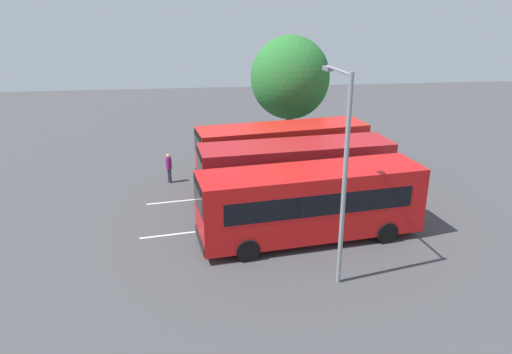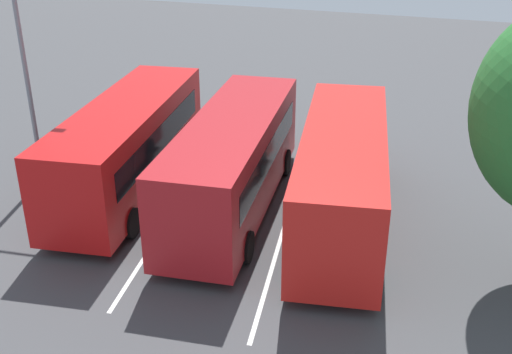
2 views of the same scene
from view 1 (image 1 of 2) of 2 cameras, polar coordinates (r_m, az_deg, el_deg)
name	(u,v)px [view 1 (image 1 of 2)]	position (r m, az deg, el deg)	size (l,w,h in m)	color
ground_plane	(284,205)	(24.53, 3.21, -3.22)	(67.69, 67.69, 0.00)	#424244
bus_far_left	(282,150)	(27.35, 2.98, 3.09)	(9.62, 3.85, 3.10)	red
bus_center_left	(295,171)	(24.11, 4.54, 0.67)	(9.56, 3.36, 3.10)	#AD191E
bus_center_right	(310,202)	(20.61, 6.26, -2.87)	(9.60, 3.66, 3.10)	red
pedestrian	(169,166)	(27.48, -10.03, 1.29)	(0.44, 0.44, 1.66)	#232833
street_lamp	(343,166)	(16.86, 9.97, 1.22)	(0.42, 2.46, 7.52)	gray
depot_tree	(290,78)	(32.23, 3.97, 11.34)	(5.06, 4.56, 7.47)	#4C3823
lane_stripe_outer_left	(277,191)	(26.21, 2.50, -1.62)	(13.65, 0.12, 0.01)	silver
lane_stripe_inner_left	(291,220)	(22.88, 4.02, -5.03)	(13.65, 0.12, 0.01)	silver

